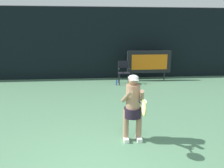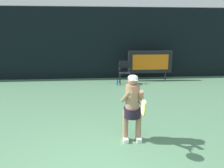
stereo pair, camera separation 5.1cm
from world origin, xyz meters
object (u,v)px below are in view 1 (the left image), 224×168
scoreboard (149,62)px  tennis_racket (143,108)px  water_bottle (116,83)px  tennis_player (133,105)px  umpire_chair (124,71)px

scoreboard → tennis_racket: 7.12m
water_bottle → tennis_player: size_ratio=0.17×
scoreboard → tennis_player: size_ratio=1.44×
scoreboard → tennis_racket: (-1.93, -6.86, 0.07)m
umpire_chair → tennis_player: bearing=-96.5°
water_bottle → tennis_racket: tennis_racket is taller
tennis_player → tennis_racket: 0.67m
tennis_racket → scoreboard: bearing=84.8°
scoreboard → water_bottle: bearing=-153.6°
scoreboard → tennis_player: bearing=-107.9°
water_bottle → tennis_racket: 6.06m
umpire_chair → tennis_racket: 6.29m
water_bottle → tennis_racket: size_ratio=0.44×
tennis_player → tennis_racket: tennis_player is taller
scoreboard → water_bottle: size_ratio=8.30×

